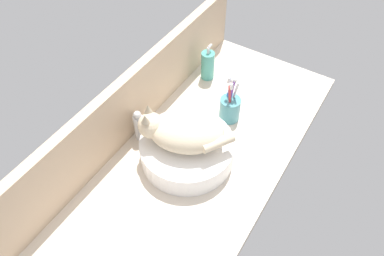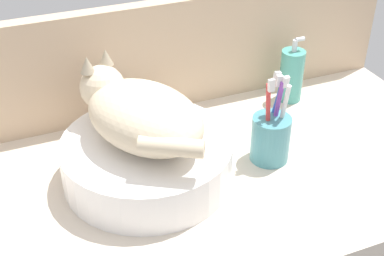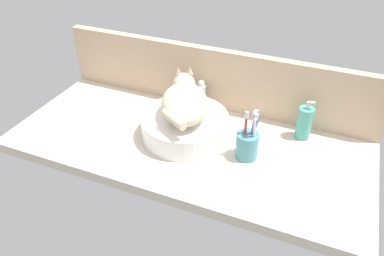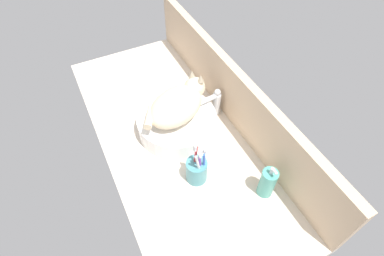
% 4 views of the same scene
% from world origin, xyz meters
% --- Properties ---
extents(ground_plane, '(1.33, 0.58, 0.04)m').
position_xyz_m(ground_plane, '(0.00, 0.00, -0.02)').
color(ground_plane, beige).
extents(backsplash_panel, '(1.33, 0.04, 0.26)m').
position_xyz_m(backsplash_panel, '(0.00, 0.27, 0.13)').
color(backsplash_panel, '#CCAD8C').
rests_on(backsplash_panel, ground_plane).
extents(sink_basin, '(0.33, 0.33, 0.08)m').
position_xyz_m(sink_basin, '(-0.02, 0.03, 0.04)').
color(sink_basin, white).
rests_on(sink_basin, ground_plane).
extents(cat, '(0.26, 0.31, 0.14)m').
position_xyz_m(cat, '(-0.03, 0.04, 0.14)').
color(cat, beige).
rests_on(cat, sink_basin).
extents(faucet, '(0.04, 0.12, 0.14)m').
position_xyz_m(faucet, '(-0.03, 0.21, 0.07)').
color(faucet, silver).
rests_on(faucet, ground_plane).
extents(soap_dispenser, '(0.06, 0.06, 0.16)m').
position_xyz_m(soap_dispenser, '(0.39, 0.19, 0.06)').
color(soap_dispenser, teal).
rests_on(soap_dispenser, ground_plane).
extents(toothbrush_cup, '(0.08, 0.08, 0.19)m').
position_xyz_m(toothbrush_cup, '(0.23, -0.01, 0.05)').
color(toothbrush_cup, teal).
rests_on(toothbrush_cup, ground_plane).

